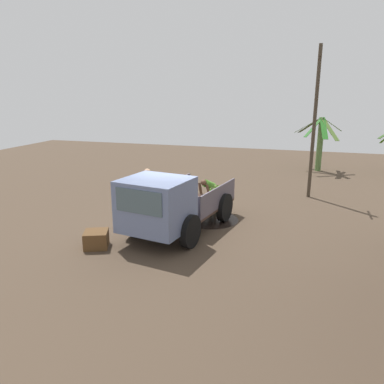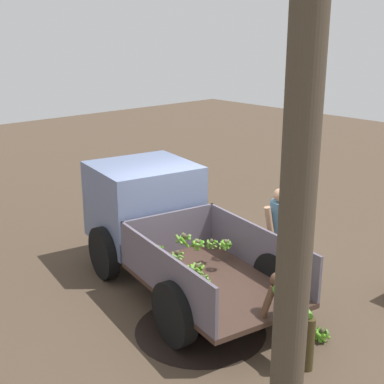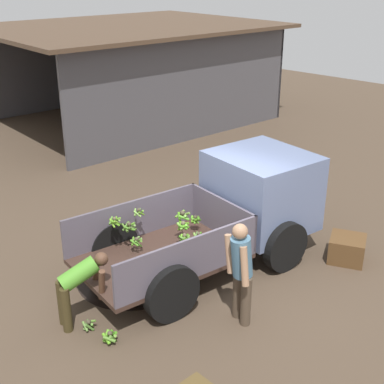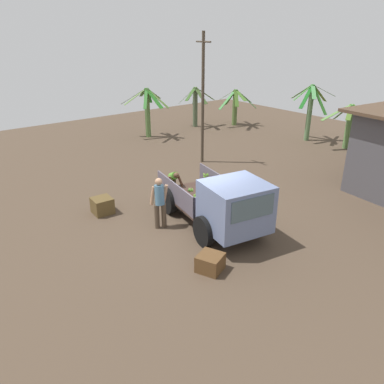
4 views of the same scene
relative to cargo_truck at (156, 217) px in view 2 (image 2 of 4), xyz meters
The scene contains 9 objects.
ground 1.44m from the cargo_truck, behind, with size 36.00×36.00×0.00m, color #4D3D2E.
mud_patch_0 2.47m from the cargo_truck, 158.28° to the left, with size 1.96×1.96×0.01m, color black.
cargo_truck is the anchor object (origin of this frame).
utility_pole 7.56m from the cargo_truck, 146.13° to the left, with size 0.99×0.14×6.00m.
person_foreground_visitor 2.19m from the cargo_truck, 142.52° to the right, with size 0.46×0.64×1.71m.
person_worker_loading 3.50m from the cargo_truck, behind, with size 0.84×0.67×1.14m.
banana_bunch_on_ground_0 3.60m from the cargo_truck, behind, with size 0.26×0.26×0.21m.
banana_bunch_on_ground_1 3.63m from the cargo_truck, behind, with size 0.21×0.22×0.19m.
wooden_crate_1 2.16m from the cargo_truck, 55.18° to the right, with size 0.64×0.64×0.47m, color brown.
Camera 2 is at (-6.22, 5.78, 4.34)m, focal length 50.00 mm.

